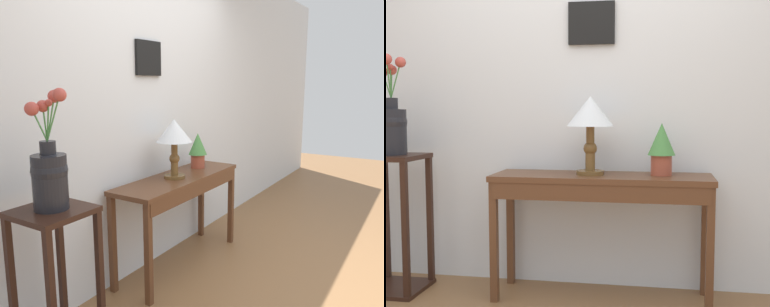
% 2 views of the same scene
% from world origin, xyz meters
% --- Properties ---
extents(back_wall_with_art, '(9.00, 0.13, 2.80)m').
position_xyz_m(back_wall_with_art, '(0.00, 1.44, 1.40)').
color(back_wall_with_art, silver).
rests_on(back_wall_with_art, ground).
extents(console_table, '(1.34, 0.40, 0.78)m').
position_xyz_m(console_table, '(0.13, 1.13, 0.67)').
color(console_table, '#56331E').
rests_on(console_table, ground).
extents(table_lamp, '(0.29, 0.29, 0.48)m').
position_xyz_m(table_lamp, '(0.05, 1.15, 1.13)').
color(table_lamp, brown).
rests_on(table_lamp, console_table).
extents(potted_plant_on_console, '(0.17, 0.17, 0.32)m').
position_xyz_m(potted_plant_on_console, '(0.49, 1.19, 0.96)').
color(potted_plant_on_console, '#9E4733').
rests_on(potted_plant_on_console, console_table).
extents(pedestal_stand_left, '(0.37, 0.37, 0.89)m').
position_xyz_m(pedestal_stand_left, '(-1.21, 1.07, 0.45)').
color(pedestal_stand_left, black).
rests_on(pedestal_stand_left, ground).
extents(flower_vase_tall, '(0.20, 0.21, 0.63)m').
position_xyz_m(flower_vase_tall, '(-1.21, 1.07, 1.10)').
color(flower_vase_tall, black).
rests_on(flower_vase_tall, pedestal_stand_left).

